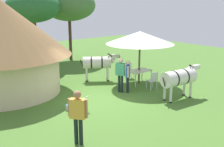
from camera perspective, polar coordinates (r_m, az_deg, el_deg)
ground_plane at (r=12.31m, az=-3.67°, el=-5.58°), size 36.00×36.00×0.00m
thatched_hut at (r=13.67m, az=-21.94°, el=6.05°), size 6.33×6.33×4.44m
shade_umbrella at (r=14.26m, az=5.91°, el=7.54°), size 3.58×3.58×2.82m
patio_dining_table at (r=14.61m, az=5.72°, el=0.33°), size 1.31×0.83×0.74m
patio_chair_near_hut at (r=13.73m, az=8.62°, el=-1.25°), size 0.50×0.49×0.90m
patio_chair_near_lawn at (r=15.65m, az=3.60°, el=0.88°), size 0.54×0.53×0.90m
guest_beside_umbrella at (r=13.04m, az=1.83°, el=0.35°), size 0.37×0.57×1.71m
guest_behind_table at (r=13.07m, az=3.34°, el=0.04°), size 0.43×0.46×1.59m
standing_watcher at (r=8.31m, az=-7.21°, el=-8.18°), size 0.46×0.51×1.74m
striped_lounge_chair at (r=11.19m, az=-7.43°, el=-6.40°), size 0.76×0.93×0.63m
zebra_nearest_camera at (r=12.51m, az=14.03°, el=-0.87°), size 2.33×0.88×1.53m
zebra_by_umbrella at (r=15.07m, az=-2.98°, el=2.26°), size 1.90×1.51×1.55m
acacia_tree_far_lawn at (r=18.87m, az=-16.29°, el=13.35°), size 3.48×3.48×5.05m
acacia_tree_right_background at (r=20.63m, az=-9.05°, el=14.02°), size 3.87×3.87×5.24m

